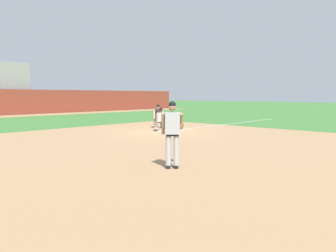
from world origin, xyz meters
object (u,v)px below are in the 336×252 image
(first_base_bag, at_px, (163,131))
(umpire, at_px, (158,115))
(first_baseman, at_px, (161,118))
(baseball, at_px, (166,141))
(pitcher, at_px, (173,130))

(first_base_bag, bearing_deg, umpire, 51.36)
(first_baseman, bearing_deg, umpire, 49.81)
(first_baseman, relative_size, umpire, 0.92)
(baseball, xyz_separation_m, pitcher, (-3.56, -3.59, 1.02))
(first_base_bag, relative_size, baseball, 5.14)
(umpire, bearing_deg, first_baseman, -130.19)
(first_base_bag, height_order, first_baseman, first_baseman)
(pitcher, height_order, first_baseman, pitcher)
(baseball, distance_m, umpire, 6.19)
(baseball, relative_size, first_baseman, 0.06)
(pitcher, bearing_deg, first_baseman, 46.04)
(first_base_bag, bearing_deg, pitcher, -134.50)
(baseball, height_order, pitcher, pitcher)
(pitcher, xyz_separation_m, umpire, (7.68, 8.14, -0.27))
(first_baseman, distance_m, umpire, 1.87)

